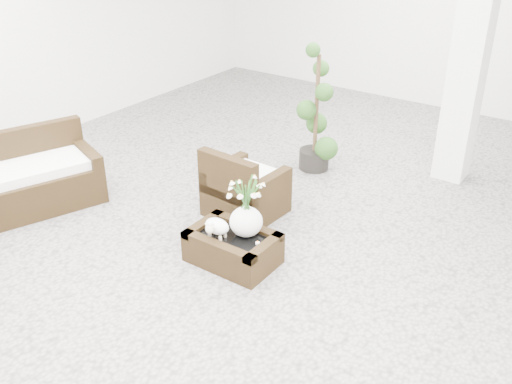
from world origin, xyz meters
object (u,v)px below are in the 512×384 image
Objects in this scene: loveseat at (24,174)px; topiary at (316,110)px; armchair at (246,181)px; coffee_table at (233,249)px.

topiary is at bearing -16.92° from loveseat.
armchair is 2.66m from loveseat.
coffee_table is 1.05× the size of armchair.
armchair is 0.50× the size of topiary.
topiary is at bearing -87.76° from armchair.
coffee_table is 1.08m from armchair.
topiary reaches higher than loveseat.
coffee_table is 2.63m from topiary.
loveseat is at bearing -127.01° from topiary.
topiary is (2.27, 3.01, 0.40)m from loveseat.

